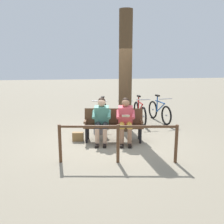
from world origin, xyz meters
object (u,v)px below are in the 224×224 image
(handbag, at_px, (78,137))
(litter_bin, at_px, (99,121))
(tree_trunk, at_px, (125,72))
(person_companion, at_px, (102,118))
(bicycle_green, at_px, (140,112))
(bicycle_purple, at_px, (125,114))
(bicycle_black, at_px, (159,112))
(bicycle_red, at_px, (102,114))
(person_reading, at_px, (126,118))
(bench, at_px, (114,122))

(handbag, distance_m, litter_bin, 0.93)
(tree_trunk, bearing_deg, person_companion, 51.79)
(bicycle_green, bearing_deg, bicycle_purple, -75.59)
(tree_trunk, xyz_separation_m, bicycle_black, (-1.41, -0.92, -1.45))
(bicycle_black, relative_size, bicycle_purple, 1.00)
(litter_bin, relative_size, bicycle_purple, 0.45)
(person_companion, distance_m, bicycle_purple, 2.04)
(person_companion, height_order, bicycle_black, person_companion)
(tree_trunk, height_order, bicycle_purple, tree_trunk)
(bicycle_green, height_order, bicycle_red, same)
(handbag, height_order, tree_trunk, tree_trunk)
(person_reading, xyz_separation_m, bicycle_green, (-0.88, -2.03, -0.31))
(person_reading, distance_m, bicycle_red, 2.01)
(bench, distance_m, handbag, 1.05)
(bicycle_purple, distance_m, bicycle_red, 0.78)
(tree_trunk, distance_m, bicycle_red, 1.77)
(tree_trunk, bearing_deg, bicycle_red, -49.99)
(person_companion, distance_m, bicycle_green, 2.47)
(person_companion, bearing_deg, person_reading, 179.95)
(handbag, xyz_separation_m, bicycle_green, (-2.15, -1.75, 0.24))
(tree_trunk, distance_m, litter_bin, 1.67)
(handbag, bearing_deg, litter_bin, -134.95)
(bicycle_green, bearing_deg, bicycle_black, 93.33)
(bicycle_green, distance_m, bicycle_purple, 0.58)
(litter_bin, xyz_separation_m, bicycle_black, (-2.25, -1.16, -0.02))
(bench, bearing_deg, tree_trunk, -108.89)
(bicycle_red, bearing_deg, bicycle_purple, 102.14)
(handbag, xyz_separation_m, tree_trunk, (-1.47, -0.87, 1.69))
(person_reading, height_order, tree_trunk, tree_trunk)
(litter_bin, bearing_deg, handbag, 45.05)
(person_companion, bearing_deg, litter_bin, -80.93)
(bicycle_green, bearing_deg, person_reading, -24.09)
(bicycle_red, bearing_deg, bicycle_black, 110.12)
(handbag, bearing_deg, person_reading, 167.62)
(bicycle_purple, bearing_deg, person_companion, -19.39)
(person_companion, distance_m, bicycle_black, 3.00)
(litter_bin, distance_m, bicycle_red, 1.03)
(tree_trunk, bearing_deg, bench, 62.41)
(person_reading, bearing_deg, person_companion, -0.05)
(person_reading, xyz_separation_m, bicycle_purple, (-0.32, -1.88, -0.31))
(person_companion, bearing_deg, bicycle_red, -86.74)
(litter_bin, relative_size, bicycle_red, 0.46)
(bench, height_order, bicycle_red, bicycle_red)
(litter_bin, bearing_deg, person_companion, 90.37)
(bench, xyz_separation_m, bicycle_red, (0.16, -1.72, -0.15))
(person_reading, relative_size, bicycle_green, 0.71)
(bench, bearing_deg, bicycle_green, -114.29)
(person_reading, relative_size, bicycle_purple, 0.72)
(bench, height_order, bicycle_purple, bicycle_purple)
(bench, relative_size, bicycle_purple, 0.99)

